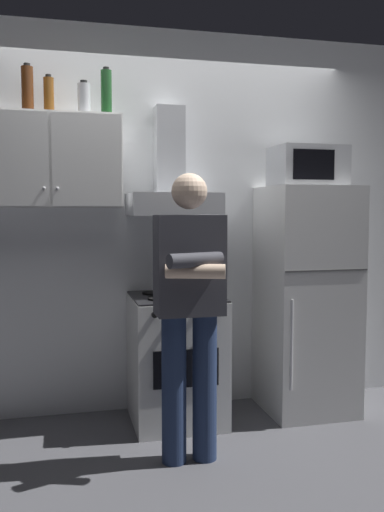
{
  "coord_description": "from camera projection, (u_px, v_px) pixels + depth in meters",
  "views": [
    {
      "loc": [
        -0.8,
        -3.31,
        1.44
      ],
      "look_at": [
        0.0,
        0.0,
        1.15
      ],
      "focal_mm": 38.39,
      "sensor_mm": 36.0,
      "label": 1
    }
  ],
  "objects": [
    {
      "name": "cooking_pot",
      "position": [
        199.0,
        289.0,
        3.58
      ],
      "size": [
        0.28,
        0.18,
        0.1
      ],
      "color": "#B7BABF",
      "rests_on": "stove_oven"
    },
    {
      "name": "person_standing",
      "position": [
        190.0,
        306.0,
        3.07
      ],
      "size": [
        0.38,
        0.33,
        1.64
      ],
      "color": "navy",
      "rests_on": "ground_plane"
    },
    {
      "name": "back_wall_tiled",
      "position": [
        173.0,
        222.0,
        3.98
      ],
      "size": [
        4.8,
        0.1,
        2.7
      ],
      "primitive_type": "cube",
      "color": "white",
      "rests_on": "ground_plane"
    },
    {
      "name": "range_hood",
      "position": [
        172.0,
        186.0,
        3.73
      ],
      "size": [
        0.6,
        0.44,
        0.75
      ],
      "color": "#B7BABF"
    },
    {
      "name": "refrigerator",
      "position": [
        306.0,
        300.0,
        3.9
      ],
      "size": [
        0.6,
        0.62,
        1.6
      ],
      "color": "silver",
      "rests_on": "ground_plane"
    },
    {
      "name": "upper_cabinet",
      "position": [
        51.0,
        161.0,
        3.53
      ],
      "size": [
        0.9,
        0.37,
        0.6
      ],
      "color": "silver"
    },
    {
      "name": "microwave",
      "position": [
        307.0,
        167.0,
        3.84
      ],
      "size": [
        0.48,
        0.37,
        0.28
      ],
      "color": "#B7BABF",
      "rests_on": "refrigerator"
    },
    {
      "name": "bottle_rum_dark",
      "position": [
        27.0,
        90.0,
        3.47
      ],
      "size": [
        0.08,
        0.08,
        0.31
      ],
      "color": "#47230F",
      "rests_on": "upper_cabinet"
    },
    {
      "name": "stove_oven",
      "position": [
        176.0,
        358.0,
        3.7
      ],
      "size": [
        0.6,
        0.62,
        0.87
      ],
      "color": "white",
      "rests_on": "ground_plane"
    },
    {
      "name": "bottle_canister_steel",
      "position": [
        84.0,
        99.0,
        3.51
      ],
      "size": [
        0.08,
        0.08,
        0.21
      ],
      "color": "#B2B5BA",
      "rests_on": "upper_cabinet"
    },
    {
      "name": "bottle_wine_green",
      "position": [
        106.0,
        93.0,
        3.56
      ],
      "size": [
        0.07,
        0.07,
        0.31
      ],
      "color": "#19471E",
      "rests_on": "upper_cabinet"
    },
    {
      "name": "bottle_beer_brown",
      "position": [
        49.0,
        96.0,
        3.53
      ],
      "size": [
        0.07,
        0.07,
        0.26
      ],
      "color": "brown",
      "rests_on": "upper_cabinet"
    },
    {
      "name": "ground_plane",
      "position": [
        192.0,
        434.0,
        3.51
      ],
      "size": [
        7.0,
        7.0,
        0.0
      ],
      "primitive_type": "plane",
      "color": "#4C4C51"
    }
  ]
}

